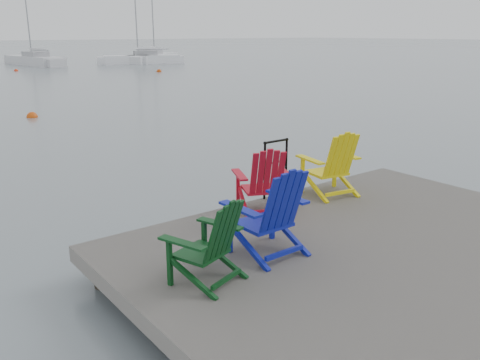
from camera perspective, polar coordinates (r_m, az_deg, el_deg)
ground at (r=6.49m, az=16.81°, el=-11.76°), size 400.00×400.00×0.00m
dock at (r=6.34m, az=17.07°, el=-8.98°), size 6.00×5.00×1.40m
handrail at (r=7.83m, az=4.03°, el=1.95°), size 0.48×0.04×0.90m
chair_green at (r=5.15m, az=-3.40°, el=-6.84°), size 0.85×0.81×0.90m
chair_blue at (r=5.75m, az=3.52°, el=-3.52°), size 0.84×0.78×1.05m
chair_red at (r=7.11m, az=2.69°, el=0.01°), size 0.94×0.90×0.96m
chair_yellow at (r=8.01m, az=10.34°, el=1.88°), size 0.91×0.86×1.03m
sailboat_near at (r=52.28m, az=-22.09°, el=12.27°), size 3.37×8.68×11.67m
sailboat_mid at (r=54.56m, az=-9.76°, el=13.32°), size 8.05×7.18×11.83m
sailboat_far at (r=51.41m, az=-10.92°, el=13.10°), size 7.35×3.83×10.00m
buoy_a at (r=19.99m, az=-22.29°, el=6.53°), size 0.40×0.40×0.40m
buoy_c at (r=40.73m, az=-9.08°, el=11.91°), size 0.40×0.40×0.40m
buoy_d at (r=44.64m, az=-23.84°, el=11.13°), size 0.32×0.32×0.32m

